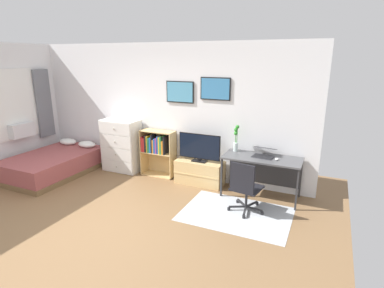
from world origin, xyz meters
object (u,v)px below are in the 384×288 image
object	(u,v)px
dresser	(122,146)
office_chair	(245,186)
bed	(54,163)
tv_stand	(200,172)
laptop	(264,153)
bamboo_vase	(236,139)
desk	(263,163)
computer_mouse	(277,159)
bookshelf	(157,149)
television	(199,148)

from	to	relation	value
dresser	office_chair	xyz separation A→B (m)	(2.95, -0.79, -0.11)
bed	tv_stand	distance (m)	3.15
laptop	bamboo_vase	distance (m)	0.57
bed	office_chair	bearing A→B (deg)	-0.49
desk	computer_mouse	xyz separation A→B (m)	(0.25, -0.12, 0.15)
dresser	desk	distance (m)	3.06
bamboo_vase	bookshelf	bearing A→B (deg)	-179.30
laptop	office_chair	bearing A→B (deg)	-92.32
desk	bed	bearing A→B (deg)	-169.90
bed	bamboo_vase	distance (m)	3.91
bookshelf	tv_stand	size ratio (longest dim) A/B	1.03
dresser	bookshelf	size ratio (longest dim) A/B	1.17
television	computer_mouse	size ratio (longest dim) A/B	8.10
bed	bookshelf	world-z (taller)	bookshelf
laptop	computer_mouse	distance (m)	0.29
desk	office_chair	bearing A→B (deg)	-97.88
computer_mouse	bamboo_vase	bearing A→B (deg)	164.92
desk	laptop	world-z (taller)	laptop
bed	computer_mouse	bearing A→B (deg)	7.75
office_chair	bamboo_vase	bearing A→B (deg)	125.35
dresser	television	distance (m)	1.85
dresser	bamboo_vase	xyz separation A→B (m)	(2.53, 0.08, 0.40)
bed	computer_mouse	distance (m)	4.61
dresser	bookshelf	world-z (taller)	dresser
office_chair	bookshelf	bearing A→B (deg)	167.48
television	laptop	distance (m)	1.23
office_chair	laptop	world-z (taller)	laptop
bed	tv_stand	size ratio (longest dim) A/B	2.11
bed	laptop	xyz separation A→B (m)	(4.29, 0.78, 0.58)
bed	tv_stand	bearing A→B (deg)	14.14
dresser	laptop	size ratio (longest dim) A/B	2.69
television	office_chair	size ratio (longest dim) A/B	0.98
tv_stand	desk	bearing A→B (deg)	-1.06
dresser	computer_mouse	bearing A→B (deg)	-2.28
laptop	computer_mouse	xyz separation A→B (m)	(0.24, -0.14, -0.05)
laptop	dresser	bearing A→B (deg)	-173.57
laptop	television	bearing A→B (deg)	-172.94
desk	bamboo_vase	distance (m)	0.64
desk	television	bearing A→B (deg)	179.99
bed	bookshelf	size ratio (longest dim) A/B	2.05
bookshelf	desk	distance (m)	2.21
tv_stand	desk	size ratio (longest dim) A/B	0.70
bookshelf	bamboo_vase	xyz separation A→B (m)	(1.68, 0.02, 0.38)
office_chair	computer_mouse	bearing A→B (deg)	70.38
bed	television	xyz separation A→B (m)	(3.06, 0.76, 0.52)
television	computer_mouse	distance (m)	1.48
tv_stand	television	bearing A→B (deg)	-90.00
bamboo_vase	laptop	bearing A→B (deg)	-7.22
computer_mouse	television	bearing A→B (deg)	175.16
bamboo_vase	desk	bearing A→B (deg)	-9.31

